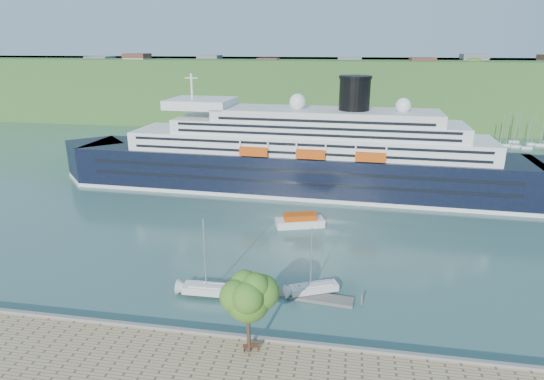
% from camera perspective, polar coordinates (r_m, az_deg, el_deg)
% --- Properties ---
extents(ground, '(400.00, 400.00, 0.00)m').
position_cam_1_polar(ground, '(49.99, -5.72, -18.56)').
color(ground, '#315852').
rests_on(ground, ground).
extents(far_hillside, '(400.00, 50.00, 24.00)m').
position_cam_1_polar(far_hillside, '(184.78, 6.38, 12.32)').
color(far_hillside, '#2E5622').
rests_on(far_hillside, ground).
extents(quay_coping, '(220.00, 0.50, 0.30)m').
position_cam_1_polar(quay_coping, '(49.16, -5.83, -17.61)').
color(quay_coping, slate).
rests_on(quay_coping, promenade).
extents(cruise_ship, '(106.71, 18.91, 23.86)m').
position_cam_1_polar(cruise_ship, '(93.93, 3.17, 7.01)').
color(cruise_ship, black).
rests_on(cruise_ship, ground).
extents(park_bench, '(1.74, 1.02, 1.05)m').
position_cam_1_polar(park_bench, '(46.89, -2.66, -18.96)').
color(park_bench, '#4B2515').
rests_on(park_bench, promenade).
extents(promenade_tree, '(5.60, 5.60, 9.27)m').
position_cam_1_polar(promenade_tree, '(44.45, -3.01, -14.80)').
color(promenade_tree, '#34651A').
rests_on(promenade_tree, promenade).
extents(floating_pontoon, '(17.22, 3.94, 0.38)m').
position_cam_1_polar(floating_pontoon, '(57.73, 1.52, -12.77)').
color(floating_pontoon, slate).
rests_on(floating_pontoon, ground).
extents(sailboat_white_near, '(7.57, 2.22, 9.73)m').
position_cam_1_polar(sailboat_white_near, '(55.51, -7.88, -8.78)').
color(sailboat_white_near, silver).
rests_on(sailboat_white_near, ground).
extents(sailboat_white_far, '(6.81, 4.43, 8.58)m').
position_cam_1_polar(sailboat_white_far, '(55.97, 5.38, -9.11)').
color(sailboat_white_far, silver).
rests_on(sailboat_white_far, ground).
extents(tender_launch, '(8.68, 5.23, 2.27)m').
position_cam_1_polar(tender_launch, '(77.23, 3.52, -3.79)').
color(tender_launch, '#C6460B').
rests_on(tender_launch, ground).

